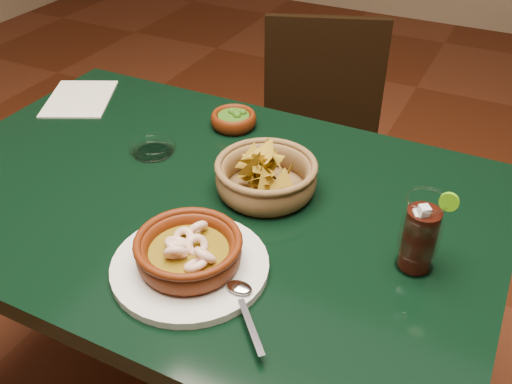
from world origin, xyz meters
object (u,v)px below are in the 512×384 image
at_px(chip_basket, 266,176).
at_px(cola_drink, 420,234).
at_px(dining_table, 202,230).
at_px(shrimp_plate, 189,255).
at_px(dining_chair, 320,149).

xyz_separation_m(chip_basket, cola_drink, (0.33, -0.08, 0.03)).
height_order(dining_table, shrimp_plate, shrimp_plate).
relative_size(dining_table, dining_chair, 1.39).
bearing_deg(shrimp_plate, dining_chair, 96.18).
height_order(dining_chair, chip_basket, chip_basket).
relative_size(shrimp_plate, chip_basket, 1.42).
relative_size(dining_table, chip_basket, 5.04).
height_order(dining_chair, cola_drink, cola_drink).
distance_m(dining_chair, shrimp_plate, 0.96).
relative_size(dining_chair, cola_drink, 5.25).
relative_size(dining_chair, chip_basket, 3.63).
bearing_deg(cola_drink, chip_basket, 165.60).
bearing_deg(chip_basket, shrimp_plate, -93.25).
distance_m(dining_table, cola_drink, 0.48).
bearing_deg(shrimp_plate, dining_table, 117.57).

